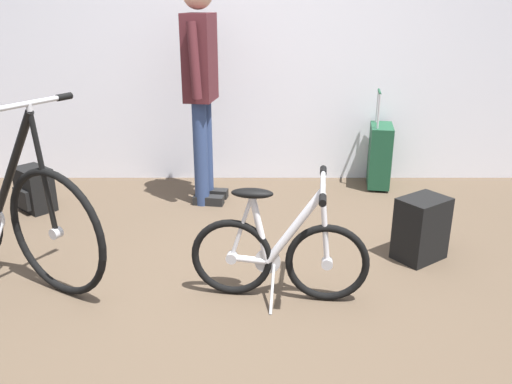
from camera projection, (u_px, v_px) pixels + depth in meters
name	position (u px, v px, depth m)	size (l,w,h in m)	color
ground_plane	(241.00, 316.00, 2.68)	(6.47, 6.47, 0.00)	brown
back_wall	(246.00, 22.00, 4.34)	(6.47, 0.10, 2.72)	silver
folding_bike_foreground	(278.00, 252.00, 2.76)	(0.95, 0.53, 0.69)	black
display_bike_left	(5.00, 211.00, 2.96)	(1.36, 0.82, 1.07)	black
visitor_near_wall	(201.00, 80.00, 3.89)	(0.31, 0.53, 1.68)	navy
rolling_suitcase	(379.00, 155.00, 4.46)	(0.24, 0.39, 0.83)	#19472D
backpack_on_floor	(420.00, 229.00, 3.23)	(0.37, 0.35, 0.40)	black
handbag_on_floor	(34.00, 189.00, 3.99)	(0.35, 0.34, 0.33)	black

